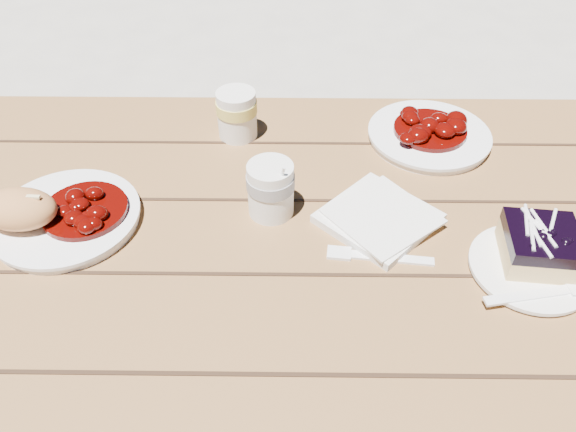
{
  "coord_description": "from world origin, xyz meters",
  "views": [
    {
      "loc": [
        -0.15,
        -0.61,
        1.35
      ],
      "look_at": [
        -0.16,
        -0.02,
        0.81
      ],
      "focal_mm": 35.0,
      "sensor_mm": 36.0,
      "label": 1
    }
  ],
  "objects_px": {
    "bread_roll": "(19,209)",
    "dessert_plate": "(529,268)",
    "blueberry_cake": "(540,245)",
    "second_cup": "(237,114)",
    "main_plate": "(67,219)",
    "picnic_table": "(379,303)",
    "second_plate": "(429,136)",
    "coffee_cup": "(271,189)"
  },
  "relations": [
    {
      "from": "coffee_cup",
      "to": "blueberry_cake",
      "type": "bearing_deg",
      "value": -15.84
    },
    {
      "from": "main_plate",
      "to": "dessert_plate",
      "type": "distance_m",
      "value": 0.69
    },
    {
      "from": "picnic_table",
      "to": "dessert_plate",
      "type": "distance_m",
      "value": 0.26
    },
    {
      "from": "second_plate",
      "to": "second_cup",
      "type": "distance_m",
      "value": 0.35
    },
    {
      "from": "second_plate",
      "to": "blueberry_cake",
      "type": "bearing_deg",
      "value": -72.46
    },
    {
      "from": "picnic_table",
      "to": "second_cup",
      "type": "distance_m",
      "value": 0.42
    },
    {
      "from": "picnic_table",
      "to": "main_plate",
      "type": "bearing_deg",
      "value": 177.19
    },
    {
      "from": "main_plate",
      "to": "blueberry_cake",
      "type": "relative_size",
      "value": 2.06
    },
    {
      "from": "picnic_table",
      "to": "second_cup",
      "type": "xyz_separation_m",
      "value": [
        -0.25,
        0.27,
        0.21
      ]
    },
    {
      "from": "dessert_plate",
      "to": "main_plate",
      "type": "bearing_deg",
      "value": 172.29
    },
    {
      "from": "blueberry_cake",
      "to": "second_cup",
      "type": "relative_size",
      "value": 1.2
    },
    {
      "from": "bread_roll",
      "to": "coffee_cup",
      "type": "distance_m",
      "value": 0.37
    },
    {
      "from": "picnic_table",
      "to": "bread_roll",
      "type": "relative_size",
      "value": 17.62
    },
    {
      "from": "bread_roll",
      "to": "dessert_plate",
      "type": "relative_size",
      "value": 0.69
    },
    {
      "from": "coffee_cup",
      "to": "second_cup",
      "type": "height_order",
      "value": "same"
    },
    {
      "from": "second_plate",
      "to": "picnic_table",
      "type": "bearing_deg",
      "value": -111.66
    },
    {
      "from": "blueberry_cake",
      "to": "second_plate",
      "type": "relative_size",
      "value": 0.49
    },
    {
      "from": "coffee_cup",
      "to": "second_plate",
      "type": "xyz_separation_m",
      "value": [
        0.28,
        0.2,
        -0.04
      ]
    },
    {
      "from": "bread_roll",
      "to": "second_cup",
      "type": "distance_m",
      "value": 0.4
    },
    {
      "from": "blueberry_cake",
      "to": "second_plate",
      "type": "distance_m",
      "value": 0.32
    },
    {
      "from": "coffee_cup",
      "to": "second_plate",
      "type": "distance_m",
      "value": 0.35
    },
    {
      "from": "main_plate",
      "to": "second_plate",
      "type": "xyz_separation_m",
      "value": [
        0.6,
        0.23,
        0.0
      ]
    },
    {
      "from": "second_plate",
      "to": "bread_roll",
      "type": "bearing_deg",
      "value": -159.1
    },
    {
      "from": "dessert_plate",
      "to": "second_plate",
      "type": "height_order",
      "value": "second_plate"
    },
    {
      "from": "blueberry_cake",
      "to": "coffee_cup",
      "type": "xyz_separation_m",
      "value": [
        -0.38,
        0.11,
        0.01
      ]
    },
    {
      "from": "dessert_plate",
      "to": "blueberry_cake",
      "type": "xyz_separation_m",
      "value": [
        0.01,
        0.01,
        0.03
      ]
    },
    {
      "from": "second_cup",
      "to": "coffee_cup",
      "type": "bearing_deg",
      "value": -72.06
    },
    {
      "from": "second_plate",
      "to": "coffee_cup",
      "type": "bearing_deg",
      "value": -144.84
    },
    {
      "from": "bread_roll",
      "to": "second_plate",
      "type": "xyz_separation_m",
      "value": [
        0.66,
        0.25,
        -0.04
      ]
    },
    {
      "from": "coffee_cup",
      "to": "second_cup",
      "type": "xyz_separation_m",
      "value": [
        -0.07,
        0.21,
        0.0
      ]
    },
    {
      "from": "blueberry_cake",
      "to": "second_cup",
      "type": "bearing_deg",
      "value": 150.36
    },
    {
      "from": "picnic_table",
      "to": "dessert_plate",
      "type": "height_order",
      "value": "dessert_plate"
    },
    {
      "from": "blueberry_cake",
      "to": "coffee_cup",
      "type": "relative_size",
      "value": 1.2
    },
    {
      "from": "bread_roll",
      "to": "second_plate",
      "type": "relative_size",
      "value": 0.52
    },
    {
      "from": "coffee_cup",
      "to": "second_cup",
      "type": "bearing_deg",
      "value": 107.94
    },
    {
      "from": "coffee_cup",
      "to": "second_plate",
      "type": "height_order",
      "value": "coffee_cup"
    },
    {
      "from": "dessert_plate",
      "to": "second_cup",
      "type": "distance_m",
      "value": 0.55
    },
    {
      "from": "main_plate",
      "to": "blueberry_cake",
      "type": "bearing_deg",
      "value": -6.38
    },
    {
      "from": "picnic_table",
      "to": "coffee_cup",
      "type": "relative_size",
      "value": 22.41
    },
    {
      "from": "dessert_plate",
      "to": "blueberry_cake",
      "type": "relative_size",
      "value": 1.54
    },
    {
      "from": "bread_roll",
      "to": "dessert_plate",
      "type": "bearing_deg",
      "value": -5.62
    },
    {
      "from": "dessert_plate",
      "to": "bread_roll",
      "type": "bearing_deg",
      "value": 174.38
    }
  ]
}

